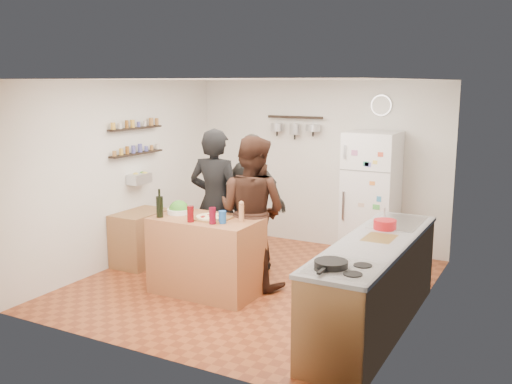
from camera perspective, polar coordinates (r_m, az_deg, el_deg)
The scene contains 26 objects.
room_shell at distance 7.20m, azimuth 1.08°, elevation 1.16°, with size 4.20×4.20×4.20m.
prep_island at distance 6.81m, azimuth -4.97°, elevation -6.34°, with size 1.25×0.72×0.91m, color #A3613C.
pizza_board at distance 6.62m, azimuth -4.55°, elevation -2.64°, with size 0.42×0.34×0.02m, color brown.
pizza at distance 6.62m, azimuth -4.55°, elevation -2.48°, with size 0.34×0.34×0.02m, color beige.
salad_bowl at distance 6.95m, azimuth -7.71°, elevation -1.90°, with size 0.29×0.29×0.06m, color silver.
wine_bottle at distance 6.77m, azimuth -9.61°, elevation -1.48°, with size 0.08×0.08×0.25m, color black.
wine_glass_near at distance 6.50m, azimuth -6.57°, elevation -2.20°, with size 0.08×0.08×0.19m, color #5D080C.
wine_glass_far at distance 6.38m, azimuth -4.37°, elevation -2.39°, with size 0.08×0.08×0.19m, color #570717.
pepper_mill at distance 6.48m, azimuth -1.46°, elevation -2.15°, with size 0.06×0.06×0.19m, color #A36C44.
salt_canister at distance 6.41m, azimuth -3.38°, elevation -2.52°, with size 0.09×0.09×0.14m, color #19488D.
person_left at distance 7.30m, azimuth -4.09°, elevation -1.09°, with size 0.70×0.46×1.91m, color black.
person_center at distance 6.91m, azimuth -0.42°, elevation -2.01°, with size 0.90×0.70×1.85m, color black.
person_back at distance 7.47m, azimuth -0.39°, elevation -1.14°, with size 1.07×0.44×1.82m, color #282624.
counter_run at distance 5.94m, azimuth 11.70°, elevation -9.17°, with size 0.63×2.63×0.90m, color #9E7042.
stove_top at distance 4.94m, azimuth 8.71°, elevation -7.62°, with size 0.60×0.62×0.02m, color white.
skillet at distance 4.93m, azimuth 7.51°, elevation -7.14°, with size 0.29×0.29×0.06m, color black.
sink at distance 6.60m, azimuth 13.98°, elevation -3.04°, with size 0.50×0.80×0.03m, color silver.
cutting_board at distance 5.93m, azimuth 12.24°, elevation -4.59°, with size 0.30×0.40×0.02m, color olive.
red_bowl at distance 6.27m, azimuth 12.77°, elevation -3.19°, with size 0.24×0.24×0.10m, color #AE1319.
fridge at distance 8.16m, azimuth 11.43°, elevation -0.39°, with size 0.70×0.68×1.80m, color white.
wall_clock at distance 8.33m, azimuth 12.43°, elevation 8.47°, with size 0.30×0.30×0.03m, color silver.
spice_shelf_lower at distance 8.07m, azimuth -11.84°, elevation 3.79°, with size 0.12×1.00×0.03m, color black.
spice_shelf_upper at distance 8.04m, azimuth -11.94°, elevation 6.26°, with size 0.12×1.00×0.03m, color black.
produce_basket at distance 8.10m, azimuth -11.59°, elevation 1.32°, with size 0.18×0.35×0.14m, color silver.
side_table at distance 8.02m, azimuth -11.39°, elevation -4.52°, with size 0.50×0.80×0.73m, color #9B7341.
pot_rack at distance 8.72m, azimuth 3.92°, elevation 7.47°, with size 0.90×0.04×0.04m, color black.
Camera 1 is at (3.24, -5.93, 2.47)m, focal length 40.00 mm.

